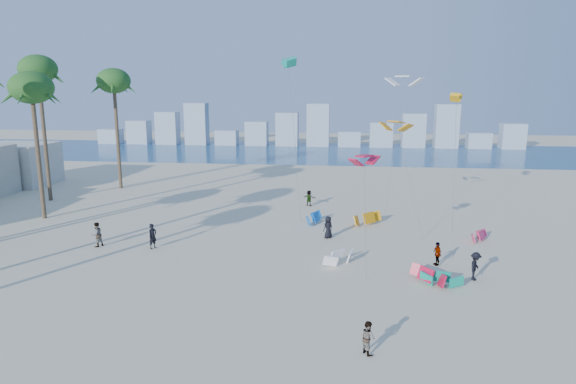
# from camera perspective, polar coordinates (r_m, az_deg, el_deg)

# --- Properties ---
(ground) EXTENTS (220.00, 220.00, 0.00)m
(ground) POSITION_cam_1_polar(r_m,az_deg,el_deg) (23.95, -12.25, -18.56)
(ground) COLOR beige
(ground) RESTS_ON ground
(ocean) EXTENTS (220.00, 220.00, 0.00)m
(ocean) POSITION_cam_1_polar(r_m,az_deg,el_deg) (92.50, 2.15, 4.46)
(ocean) COLOR navy
(ocean) RESTS_ON ground
(kitesurfer_near) EXTENTS (0.73, 0.83, 1.92)m
(kitesurfer_near) POSITION_cam_1_polar(r_m,az_deg,el_deg) (39.43, -14.94, -4.80)
(kitesurfer_near) COLOR black
(kitesurfer_near) RESTS_ON ground
(kitesurfer_mid) EXTENTS (0.92, 0.97, 1.57)m
(kitesurfer_mid) POSITION_cam_1_polar(r_m,az_deg,el_deg) (24.32, 8.94, -15.80)
(kitesurfer_mid) COLOR gray
(kitesurfer_mid) RESTS_ON ground
(kitesurfers_far) EXTENTS (40.30, 20.04, 1.89)m
(kitesurfers_far) POSITION_cam_1_polar(r_m,az_deg,el_deg) (39.39, 4.94, -4.57)
(kitesurfers_far) COLOR black
(kitesurfers_far) RESTS_ON ground
(grounded_kites) EXTENTS (15.16, 16.23, 1.04)m
(grounded_kites) POSITION_cam_1_polar(r_m,az_deg,el_deg) (39.27, 10.53, -5.43)
(grounded_kites) COLOR white
(grounded_kites) RESTS_ON ground
(flying_kites) EXTENTS (28.34, 21.71, 15.08)m
(flying_kites) POSITION_cam_1_polar(r_m,az_deg,el_deg) (43.83, 16.04, 9.86)
(flying_kites) COLOR red
(flying_kites) RESTS_ON ground
(distant_skyline) EXTENTS (85.00, 3.00, 8.40)m
(distant_skyline) POSITION_cam_1_polar(r_m,az_deg,el_deg) (102.17, 1.93, 6.91)
(distant_skyline) COLOR #9EADBF
(distant_skyline) RESTS_ON ground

